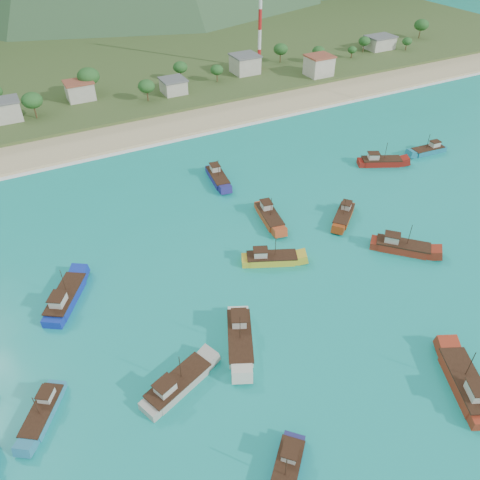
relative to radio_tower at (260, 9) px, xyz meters
name	(u,v)px	position (x,y,z in m)	size (l,w,h in m)	color
ground	(277,318)	(-57.35, -108.00, -21.58)	(600.00, 600.00, 0.00)	#0C818A
beach	(133,134)	(-57.35, -29.00, -21.58)	(400.00, 18.00, 1.20)	beige
land	(84,71)	(-57.35, 32.00, -21.58)	(400.00, 110.00, 2.40)	#385123
surf_line	(143,147)	(-57.35, -38.50, -21.58)	(400.00, 2.50, 0.08)	white
village	(122,89)	(-52.91, -5.82, -17.08)	(220.63, 26.28, 6.87)	beige
vegetation	(99,89)	(-59.63, -4.14, -16.32)	(275.71, 25.60, 9.15)	#235623
radio_tower	(260,9)	(0.00, 0.00, 0.00)	(1.20, 1.20, 39.97)	red
boat_1	(43,412)	(-94.38, -108.44, -20.99)	(7.43, 9.16, 5.45)	teal
boat_3	(177,385)	(-76.83, -112.99, -20.77)	(11.71, 7.20, 6.66)	#A7A298
boat_4	(401,247)	(-26.85, -104.02, -20.76)	(10.38, 10.40, 6.70)	maroon
boat_6	(428,151)	(8.00, -76.35, -20.91)	(10.13, 3.74, 5.86)	#17718D
boat_7	(286,472)	(-69.68, -130.49, -20.93)	(8.97, 8.95, 5.78)	navy
boat_8	(344,216)	(-30.06, -90.12, -20.93)	(9.29, 8.44, 5.74)	#8D3511
boat_10	(269,217)	(-44.30, -83.15, -20.83)	(4.96, 11.07, 6.31)	#B64521
boat_15	(466,385)	(-40.74, -131.93, -20.65)	(8.52, 12.76, 7.31)	maroon
boat_16	(66,299)	(-87.42, -88.21, -20.71)	(9.30, 11.75, 6.94)	#132CA5
boat_20	(380,162)	(-7.44, -75.51, -20.80)	(11.28, 7.62, 6.47)	maroon
boat_22	(270,259)	(-51.13, -95.27, -20.85)	(10.88, 7.11, 6.22)	gold
boat_24	(240,338)	(-65.10, -109.59, -20.68)	(8.30, 12.46, 7.14)	silver
boat_25	(218,178)	(-47.05, -63.50, -20.83)	(4.61, 11.04, 6.32)	navy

